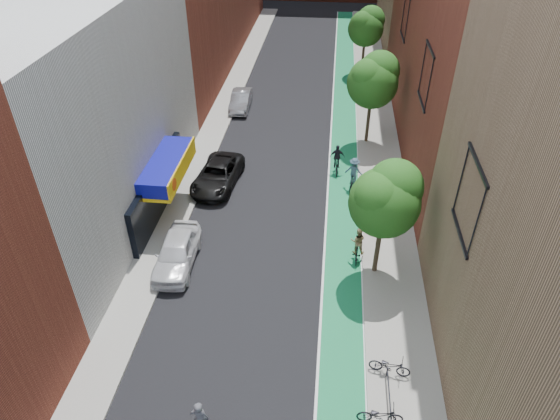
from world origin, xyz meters
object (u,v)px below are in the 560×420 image
(parked_car_white, at_px, (177,252))
(parked_car_black, at_px, (218,175))
(cyclist_lane_near, at_px, (357,246))
(cyclist_lane_far, at_px, (354,175))
(cyclist_lane_mid, at_px, (337,162))
(parked_car_silver, at_px, (241,100))

(parked_car_white, relative_size, parked_car_black, 0.89)
(cyclist_lane_near, relative_size, cyclist_lane_far, 0.93)
(cyclist_lane_near, bearing_deg, cyclist_lane_mid, -79.80)
(parked_car_silver, xyz_separation_m, cyclist_lane_near, (9.29, -17.91, 0.12))
(parked_car_black, bearing_deg, parked_car_white, -87.96)
(parked_car_black, bearing_deg, cyclist_lane_mid, 23.04)
(cyclist_lane_near, relative_size, cyclist_lane_mid, 0.97)
(parked_car_black, xyz_separation_m, parked_car_silver, (-0.51, 11.66, -0.03))
(parked_car_white, relative_size, cyclist_lane_near, 2.42)
(parked_car_white, bearing_deg, parked_car_silver, 88.12)
(parked_car_white, height_order, parked_car_black, parked_car_white)
(parked_car_black, relative_size, cyclist_lane_near, 2.71)
(parked_car_silver, height_order, cyclist_lane_near, cyclist_lane_near)
(cyclist_lane_near, xyz_separation_m, cyclist_lane_mid, (-1.20, 8.60, -0.06))
(parked_car_white, xyz_separation_m, cyclist_lane_far, (9.16, 8.34, 0.13))
(parked_car_black, height_order, cyclist_lane_far, cyclist_lane_far)
(parked_car_white, bearing_deg, cyclist_lane_near, 7.03)
(cyclist_lane_near, bearing_deg, parked_car_black, -33.17)
(parked_car_black, height_order, cyclist_lane_mid, cyclist_lane_mid)
(cyclist_lane_mid, bearing_deg, cyclist_lane_near, 96.56)
(cyclist_lane_mid, bearing_deg, parked_car_white, 49.79)
(parked_car_white, height_order, parked_car_silver, parked_car_white)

